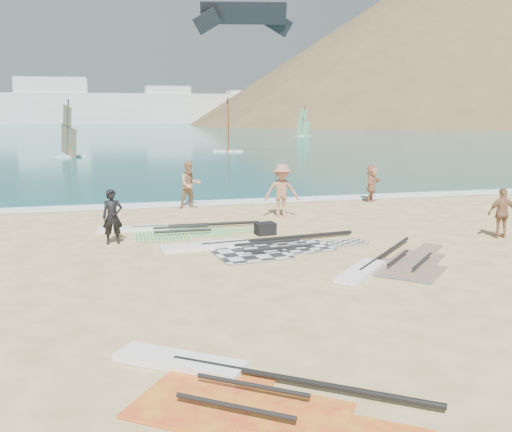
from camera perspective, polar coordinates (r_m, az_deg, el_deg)
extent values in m
plane|color=#E5CE86|center=(12.17, 9.15, -7.81)|extent=(300.00, 300.00, 0.00)
cube|color=#0C505A|center=(142.74, -12.13, 8.85)|extent=(300.00, 240.00, 0.06)
cube|color=white|center=(23.68, -2.48, 1.32)|extent=(300.00, 1.20, 0.04)
cube|color=white|center=(161.35, -19.63, 10.08)|extent=(160.00, 8.00, 8.00)
cube|color=white|center=(161.36, -19.67, 10.79)|extent=(18.00, 7.00, 12.00)
cube|color=white|center=(161.28, -8.80, 10.92)|extent=(12.00, 7.00, 10.00)
cube|color=white|center=(165.42, 0.02, 10.86)|extent=(16.00, 7.00, 9.00)
cube|color=white|center=(171.32, 6.65, 11.11)|extent=(10.00, 7.00, 11.00)
cone|color=brown|center=(166.77, 18.89, 8.74)|extent=(143.00, 143.00, 45.00)
cube|color=black|center=(15.41, -0.78, -3.66)|extent=(2.12, 2.29, 0.04)
cube|color=black|center=(16.05, 4.77, -3.12)|extent=(1.61, 1.52, 0.04)
cube|color=black|center=(16.67, 8.93, -2.69)|extent=(1.31, 0.78, 0.04)
cylinder|color=black|center=(16.72, 2.42, -2.25)|extent=(4.73, 0.73, 0.11)
cylinder|color=black|center=(15.96, 1.20, -2.64)|extent=(1.96, 0.34, 0.08)
cylinder|color=black|center=(15.31, 2.24, -3.22)|extent=(1.96, 0.34, 0.08)
cube|color=white|center=(15.97, -5.09, -3.04)|extent=(2.55, 0.99, 0.12)
cube|color=green|center=(17.85, -9.44, -1.82)|extent=(1.66, 1.85, 0.04)
cube|color=green|center=(18.00, -4.79, -1.61)|extent=(1.29, 1.20, 0.04)
cube|color=green|center=(18.21, -1.08, -1.43)|extent=(1.10, 0.56, 0.04)
cylinder|color=black|center=(18.75, -6.00, -0.89)|extent=(4.21, 0.14, 0.10)
cylinder|color=black|center=(18.19, -7.51, -1.09)|extent=(1.74, 0.09, 0.07)
cylinder|color=black|center=(17.56, -7.30, -1.50)|extent=(1.74, 0.09, 0.07)
cube|color=white|center=(18.62, -12.15, -1.28)|extent=(2.20, 0.61, 0.12)
cube|color=#FF5115|center=(14.17, 14.48, -5.28)|extent=(2.32, 2.32, 0.04)
cube|color=#FF5115|center=(15.46, 15.90, -4.03)|extent=(1.65, 1.65, 0.04)
cube|color=#FF5115|center=(16.52, 16.88, -3.15)|extent=(1.09, 1.10, 0.04)
cylinder|color=black|center=(15.40, 12.87, -3.63)|extent=(2.83, 2.92, 0.09)
cylinder|color=black|center=(14.78, 14.03, -4.05)|extent=(1.19, 1.23, 0.07)
cylinder|color=black|center=(14.63, 16.30, -4.31)|extent=(1.19, 1.23, 0.07)
cube|color=white|center=(13.67, 10.45, -5.53)|extent=(1.84, 1.88, 0.12)
cube|color=red|center=(8.05, -5.36, -17.59)|extent=(2.24, 2.28, 0.04)
cube|color=red|center=(7.61, 4.45, -19.39)|extent=(1.62, 1.60, 0.04)
cylinder|color=black|center=(8.28, 4.31, -16.11)|extent=(3.27, 2.34, 0.09)
cylinder|color=black|center=(8.01, -0.38, -16.57)|extent=(1.37, 0.99, 0.07)
cylinder|color=black|center=(7.52, -2.16, -18.50)|extent=(1.37, 0.99, 0.07)
cube|color=white|center=(8.97, -7.63, -14.27)|extent=(2.00, 1.64, 0.12)
cube|color=black|center=(17.63, 0.93, -1.27)|extent=(0.65, 0.51, 0.38)
imported|color=black|center=(16.81, -14.16, -0.08)|extent=(0.62, 0.44, 1.58)
imported|color=tan|center=(22.47, -6.62, 3.14)|extent=(1.03, 0.88, 1.85)
imported|color=#AE715A|center=(20.38, 2.58, 2.54)|extent=(1.28, 0.79, 1.92)
imported|color=#966749|center=(18.61, 23.40, 0.27)|extent=(0.93, 0.47, 1.52)
imported|color=tan|center=(24.41, 11.51, 3.25)|extent=(1.31, 1.39, 1.56)
cube|color=white|center=(48.23, -18.13, 5.67)|extent=(2.61, 1.82, 0.15)
cube|color=#EE4C00|center=(48.15, -18.22, 7.15)|extent=(1.47, 2.82, 2.78)
cube|color=#EE4C00|center=(48.09, -18.35, 9.42)|extent=(0.85, 1.60, 1.93)
cylinder|color=black|center=(48.11, -18.29, 8.41)|extent=(0.49, 0.83, 4.42)
cube|color=white|center=(51.96, -2.79, 6.50)|extent=(2.80, 1.37, 0.16)
cube|color=red|center=(51.88, -2.80, 7.95)|extent=(0.80, 3.23, 2.93)
cube|color=red|center=(51.83, -2.82, 10.18)|extent=(0.47, 1.82, 2.04)
cylinder|color=black|center=(51.84, -2.81, 9.19)|extent=(0.32, 0.93, 4.66)
cube|color=white|center=(82.70, 4.72, 8.00)|extent=(2.49, 1.57, 0.14)
cube|color=#4CC938|center=(82.65, 4.73, 8.81)|extent=(1.19, 2.74, 2.62)
cube|color=#4CC938|center=(82.61, 4.75, 10.06)|extent=(0.69, 1.56, 1.82)
cylinder|color=black|center=(82.63, 4.74, 9.50)|extent=(0.41, 0.80, 4.16)
cube|color=black|center=(47.46, -1.27, 19.62)|extent=(6.79, 2.21, 1.64)
cube|color=black|center=(47.39, -4.96, 18.74)|extent=(2.35, 0.91, 2.08)
cube|color=black|center=(47.49, 2.43, 18.76)|extent=(2.18, 1.15, 2.08)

